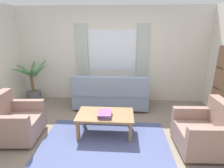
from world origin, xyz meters
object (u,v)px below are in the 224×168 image
book_stack_on_table (105,114)px  armchair_left (14,121)px  armchair_right (205,132)px  potted_plant (33,85)px  coffee_table (105,116)px  couch (111,95)px

book_stack_on_table → armchair_left: bearing=-174.7°
armchair_left → armchair_right: size_ratio=1.02×
potted_plant → book_stack_on_table: bearing=-35.1°
book_stack_on_table → armchair_right: bearing=-9.4°
coffee_table → potted_plant: size_ratio=0.85×
armchair_left → potted_plant: potted_plant is taller
couch → potted_plant: (-2.17, 0.17, 0.16)m
couch → book_stack_on_table: couch is taller
coffee_table → book_stack_on_table: size_ratio=3.35×
couch → book_stack_on_table: (-0.02, -1.34, 0.11)m
coffee_table → potted_plant: 2.58m
potted_plant → armchair_left: bearing=-75.6°
armchair_left → couch: bearing=-53.4°
armchair_right → potted_plant: 4.30m
coffee_table → potted_plant: bearing=146.6°
couch → coffee_table: size_ratio=1.73×
couch → armchair_left: couch is taller
coffee_table → book_stack_on_table: book_stack_on_table is taller
potted_plant → coffee_table: bearing=-33.4°
coffee_table → couch: bearing=89.0°
armchair_left → armchair_right: same height
armchair_left → armchair_right: bearing=-96.3°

